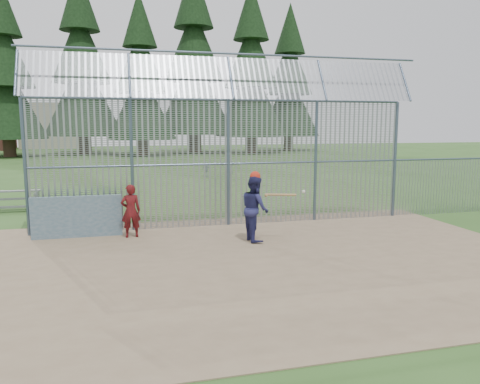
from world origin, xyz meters
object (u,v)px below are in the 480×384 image
object	(u,v)px
batter	(255,208)
trash_can	(249,205)
dugout_wall	(77,217)
onlooker	(131,211)

from	to	relation	value
batter	trash_can	distance (m)	3.77
dugout_wall	onlooker	xyz separation A→B (m)	(1.50, -0.35, 0.17)
dugout_wall	batter	size ratio (longest dim) A/B	1.37
batter	onlooker	bearing A→B (deg)	65.19
trash_can	batter	bearing A→B (deg)	-102.77
onlooker	trash_can	bearing A→B (deg)	-153.90
dugout_wall	batter	xyz separation A→B (m)	(4.85, -1.62, 0.31)
dugout_wall	batter	distance (m)	5.12
batter	onlooker	world-z (taller)	batter
batter	onlooker	distance (m)	3.58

